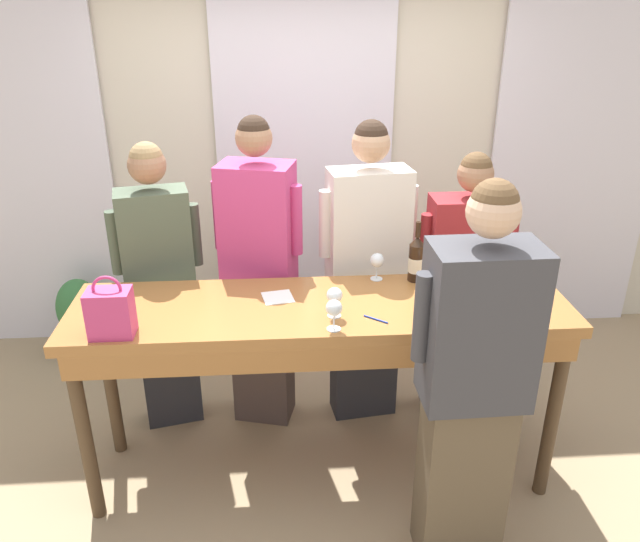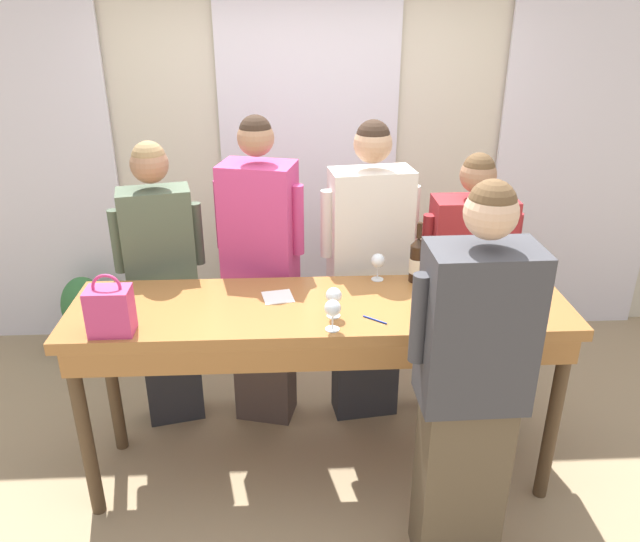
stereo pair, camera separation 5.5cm
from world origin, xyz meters
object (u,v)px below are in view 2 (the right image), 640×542
wine_glass_center_mid (334,296)px  host_pouring (470,389)px  guest_olive_jacket (163,285)px  guest_cream_sweater (368,275)px  guest_pink_top (262,276)px  guest_striped_shirt (466,289)px  tasting_bar (321,327)px  wine_glass_front_mid (378,261)px  handbag (110,310)px  wine_glass_center_left (445,296)px  wine_glass_front_right (466,292)px  wine_glass_front_left (333,309)px  wine_bottle (417,260)px  potted_plant (85,314)px  wine_glass_center_right (431,274)px

wine_glass_center_mid → host_pouring: bearing=-40.4°
guest_olive_jacket → guest_cream_sweater: guest_cream_sweater is taller
guest_pink_top → guest_striped_shirt: bearing=0.0°
tasting_bar → guest_olive_jacket: guest_olive_jacket is taller
guest_cream_sweater → wine_glass_front_mid: bearing=-87.2°
wine_glass_center_mid → guest_cream_sweater: size_ratio=0.08×
tasting_bar → guest_pink_top: guest_pink_top is taller
guest_pink_top → host_pouring: 1.45m
handbag → wine_glass_center_mid: size_ratio=1.97×
wine_glass_center_left → wine_glass_front_mid: bearing=121.3°
wine_glass_front_mid → guest_pink_top: guest_pink_top is taller
wine_glass_front_right → guest_olive_jacket: 1.71m
wine_glass_front_left → guest_striped_shirt: size_ratio=0.09×
wine_bottle → host_pouring: 0.87m
wine_glass_center_mid → guest_striped_shirt: bearing=38.5°
wine_glass_front_left → tasting_bar: bearing=100.0°
handbag → wine_glass_center_left: (1.53, 0.08, -0.01)m
wine_glass_front_right → guest_pink_top: 1.21m
wine_glass_center_mid → potted_plant: wine_glass_center_mid is taller
wine_bottle → guest_cream_sweater: bearing=126.5°
wine_glass_center_right → host_pouring: host_pouring is taller
guest_pink_top → wine_glass_front_right: bearing=-33.0°
wine_glass_front_left → wine_glass_front_right: 0.66m
wine_glass_front_left → guest_pink_top: guest_pink_top is taller
wine_glass_front_left → guest_striped_shirt: 1.20m
wine_bottle → handbag: wine_bottle is taller
wine_glass_front_mid → potted_plant: bearing=151.6°
wine_glass_center_mid → guest_olive_jacket: bearing=144.6°
wine_glass_front_mid → guest_cream_sweater: 0.33m
potted_plant → guest_striped_shirt: bearing=-17.4°
tasting_bar → host_pouring: (0.60, -0.57, 0.01)m
tasting_bar → wine_glass_center_right: bearing=12.8°
wine_glass_center_right → host_pouring: bearing=-87.3°
wine_glass_front_left → guest_cream_sweater: 0.86m
wine_glass_front_left → host_pouring: size_ratio=0.08×
wine_glass_front_mid → guest_striped_shirt: 0.70m
wine_bottle → guest_striped_shirt: bearing=38.5°
guest_striped_shirt → potted_plant: bearing=162.6°
host_pouring → guest_cream_sweater: bearing=104.6°
wine_glass_front_mid → guest_pink_top: (-0.63, 0.27, -0.19)m
wine_glass_center_right → guest_cream_sweater: guest_cream_sweater is taller
guest_cream_sweater → potted_plant: (-1.94, 0.79, -0.63)m
handbag → wine_glass_front_mid: (1.27, 0.50, -0.01)m
wine_glass_front_right → host_pouring: host_pouring is taller
handbag → guest_cream_sweater: (1.26, 0.77, -0.21)m
guest_olive_jacket → handbag: bearing=-95.3°
wine_glass_center_right → host_pouring: (0.03, -0.70, -0.22)m
wine_glass_front_right → guest_striped_shirt: guest_striped_shirt is taller
wine_glass_front_right → wine_bottle: bearing=114.9°
wine_glass_center_mid → guest_striped_shirt: (0.83, 0.66, -0.30)m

